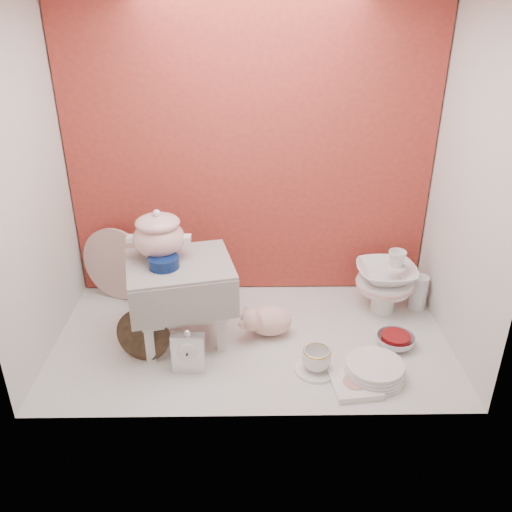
{
  "coord_description": "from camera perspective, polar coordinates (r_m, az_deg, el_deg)",
  "views": [
    {
      "loc": [
        -0.01,
        -2.04,
        1.45
      ],
      "look_at": [
        0.02,
        0.02,
        0.42
      ],
      "focal_mm": 37.42,
      "sensor_mm": 36.0,
      "label": 1
    }
  ],
  "objects": [
    {
      "name": "ground",
      "position": [
        2.5,
        -0.46,
        -8.83
      ],
      "size": [
        1.8,
        1.8,
        0.0
      ],
      "primitive_type": "plane",
      "color": "silver",
      "rests_on": "ground"
    },
    {
      "name": "niche_shell",
      "position": [
        2.28,
        -0.57,
        13.37
      ],
      "size": [
        1.86,
        1.03,
        1.53
      ],
      "color": "#AD372B",
      "rests_on": "ground"
    },
    {
      "name": "step_stool",
      "position": [
        2.43,
        -7.94,
        -4.82
      ],
      "size": [
        0.52,
        0.47,
        0.39
      ],
      "primitive_type": null,
      "rotation": [
        0.0,
        0.0,
        0.22
      ],
      "color": "silver",
      "rests_on": "ground"
    },
    {
      "name": "soup_tureen",
      "position": [
        2.35,
        -10.38,
        2.36
      ],
      "size": [
        0.29,
        0.29,
        0.23
      ],
      "primitive_type": null,
      "rotation": [
        0.0,
        0.0,
        0.08
      ],
      "color": "white",
      "rests_on": "step_stool"
    },
    {
      "name": "cobalt_bowl",
      "position": [
        2.29,
        -9.82,
        -0.66
      ],
      "size": [
        0.15,
        0.15,
        0.05
      ],
      "primitive_type": "cylinder",
      "rotation": [
        0.0,
        0.0,
        0.14
      ],
      "color": "#0A1C4D",
      "rests_on": "step_stool"
    },
    {
      "name": "floral_platter",
      "position": [
        2.82,
        -14.71,
        -0.87
      ],
      "size": [
        0.38,
        0.18,
        0.39
      ],
      "primitive_type": null,
      "rotation": [
        0.0,
        0.0,
        -0.37
      ],
      "color": "white",
      "rests_on": "ground"
    },
    {
      "name": "blue_white_vase",
      "position": [
        2.79,
        -9.5,
        -2.26
      ],
      "size": [
        0.29,
        0.29,
        0.25
      ],
      "primitive_type": "imported",
      "rotation": [
        0.0,
        0.0,
        -0.24
      ],
      "color": "white",
      "rests_on": "ground"
    },
    {
      "name": "lacquer_tray",
      "position": [
        2.37,
        -11.97,
        -8.25
      ],
      "size": [
        0.25,
        0.1,
        0.24
      ],
      "primitive_type": null,
      "rotation": [
        0.0,
        0.0,
        -0.2
      ],
      "color": "black",
      "rests_on": "ground"
    },
    {
      "name": "mantel_clock",
      "position": [
        2.28,
        -7.24,
        -10.05
      ],
      "size": [
        0.14,
        0.05,
        0.2
      ],
      "primitive_type": "cube",
      "rotation": [
        0.0,
        0.0,
        -0.04
      ],
      "color": "silver",
      "rests_on": "ground"
    },
    {
      "name": "plush_pig",
      "position": [
        2.49,
        1.49,
        -6.89
      ],
      "size": [
        0.27,
        0.2,
        0.15
      ],
      "primitive_type": "ellipsoid",
      "rotation": [
        0.0,
        0.0,
        0.07
      ],
      "color": "beige",
      "rests_on": "ground"
    },
    {
      "name": "teacup_saucer",
      "position": [
        2.33,
        6.42,
        -11.96
      ],
      "size": [
        0.21,
        0.21,
        0.01
      ],
      "primitive_type": "cylinder",
      "rotation": [
        0.0,
        0.0,
        -0.21
      ],
      "color": "white",
      "rests_on": "ground"
    },
    {
      "name": "gold_rim_teacup",
      "position": [
        2.3,
        6.49,
        -10.89
      ],
      "size": [
        0.12,
        0.12,
        0.1
      ],
      "primitive_type": "imported",
      "rotation": [
        0.0,
        0.0,
        -0.01
      ],
      "color": "white",
      "rests_on": "teacup_saucer"
    },
    {
      "name": "lattice_dish",
      "position": [
        2.27,
        10.56,
        -13.34
      ],
      "size": [
        0.21,
        0.21,
        0.03
      ],
      "primitive_type": "cube",
      "rotation": [
        0.0,
        0.0,
        0.12
      ],
      "color": "white",
      "rests_on": "ground"
    },
    {
      "name": "dinner_plate_stack",
      "position": [
        2.32,
        12.53,
        -11.82
      ],
      "size": [
        0.32,
        0.32,
        0.07
      ],
      "primitive_type": "cylinder",
      "rotation": [
        0.0,
        0.0,
        0.32
      ],
      "color": "white",
      "rests_on": "ground"
    },
    {
      "name": "crystal_bowl",
      "position": [
        2.52,
        14.68,
        -8.78
      ],
      "size": [
        0.2,
        0.2,
        0.05
      ],
      "primitive_type": "imported",
      "rotation": [
        0.0,
        0.0,
        -0.21
      ],
      "color": "silver",
      "rests_on": "ground"
    },
    {
      "name": "clear_glass_vase",
      "position": [
        2.81,
        16.95,
        -3.75
      ],
      "size": [
        0.09,
        0.09,
        0.18
      ],
      "primitive_type": "cylinder",
      "rotation": [
        0.0,
        0.0,
        0.02
      ],
      "color": "silver",
      "rests_on": "ground"
    },
    {
      "name": "porcelain_tower",
      "position": [
        2.71,
        13.66,
        -2.57
      ],
      "size": [
        0.34,
        0.34,
        0.33
      ],
      "primitive_type": null,
      "rotation": [
        0.0,
        0.0,
        -0.17
      ],
      "color": "white",
      "rests_on": "ground"
    }
  ]
}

